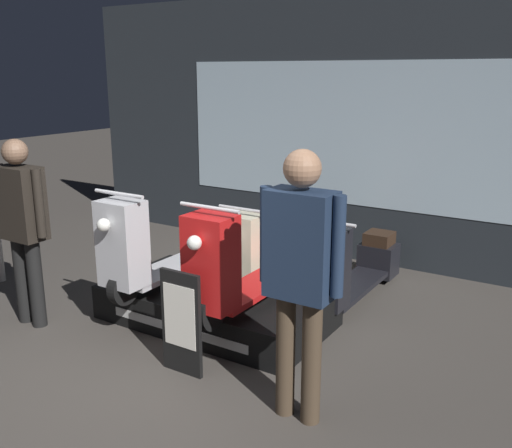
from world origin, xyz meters
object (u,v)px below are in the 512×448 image
object	(u,v)px
scooter_backrow_1	(352,267)
person_right_browsing	(300,265)
scooter_display_right	(253,262)
scooter_backrow_0	(273,252)
person_left_browsing	(22,217)
scooter_display_left	(169,245)
price_sign_board	(181,323)

from	to	relation	value
scooter_backrow_1	person_right_browsing	world-z (taller)	person_right_browsing
scooter_display_right	scooter_backrow_0	bearing A→B (deg)	112.98
scooter_backrow_1	person_left_browsing	distance (m)	3.16
scooter_display_left	person_right_browsing	distance (m)	2.07
scooter_display_left	scooter_backrow_0	size ratio (longest dim) A/B	1.00
person_right_browsing	price_sign_board	xyz separation A→B (m)	(-1.03, 0.04, -0.67)
scooter_backrow_0	person_right_browsing	xyz separation A→B (m)	(1.41, -2.06, 0.72)
scooter_backrow_1	price_sign_board	world-z (taller)	scooter_backrow_1
scooter_backrow_0	person_right_browsing	distance (m)	2.60
person_left_browsing	price_sign_board	world-z (taller)	person_left_browsing
scooter_display_left	scooter_backrow_1	world-z (taller)	scooter_display_left
person_left_browsing	person_right_browsing	size ratio (longest dim) A/B	0.94
scooter_backrow_1	scooter_display_right	bearing A→B (deg)	-109.03
scooter_backrow_0	person_left_browsing	bearing A→B (deg)	-123.94
scooter_display_left	scooter_backrow_0	xyz separation A→B (m)	(0.43, 1.20, -0.32)
scooter_backrow_1	scooter_backrow_0	bearing A→B (deg)	180.00
price_sign_board	person_right_browsing	bearing A→B (deg)	-2.34
scooter_display_right	price_sign_board	bearing A→B (deg)	-98.99
person_right_browsing	person_left_browsing	bearing A→B (deg)	-180.00
scooter_display_right	person_left_browsing	distance (m)	2.10
scooter_display_right	scooter_backrow_0	size ratio (longest dim) A/B	1.00
price_sign_board	scooter_display_left	bearing A→B (deg)	134.57
scooter_backrow_1	scooter_display_left	bearing A→B (deg)	-138.37
scooter_display_left	person_left_browsing	world-z (taller)	person_left_browsing
scooter_display_left	scooter_backrow_1	xyz separation A→B (m)	(1.35, 1.20, -0.32)
scooter_backrow_0	person_right_browsing	size ratio (longest dim) A/B	0.98
scooter_display_right	price_sign_board	size ratio (longest dim) A/B	2.16
scooter_display_left	scooter_display_right	bearing A→B (deg)	0.00
scooter_display_left	scooter_display_right	world-z (taller)	same
person_left_browsing	price_sign_board	xyz separation A→B (m)	(1.76, 0.04, -0.60)
person_left_browsing	price_sign_board	size ratio (longest dim) A/B	2.07
scooter_backrow_1	person_left_browsing	bearing A→B (deg)	-138.25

